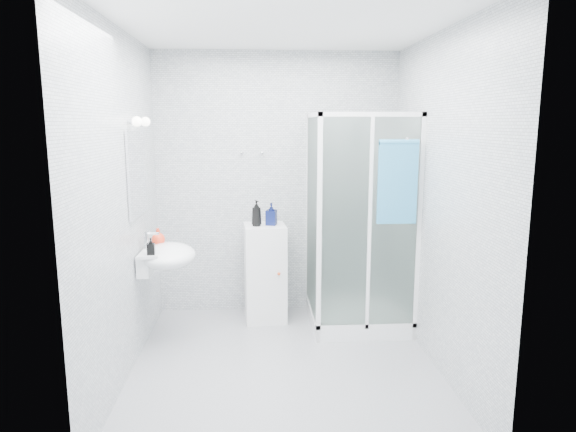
{
  "coord_description": "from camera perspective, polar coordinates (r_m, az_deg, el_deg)",
  "views": [
    {
      "loc": [
        -0.21,
        -3.82,
        1.9
      ],
      "look_at": [
        0.05,
        0.35,
        1.15
      ],
      "focal_mm": 32.0,
      "sensor_mm": 36.0,
      "label": 1
    }
  ],
  "objects": [
    {
      "name": "wall_basin",
      "position": [
        4.48,
        -13.47,
        -4.38
      ],
      "size": [
        0.46,
        0.56,
        0.35
      ],
      "color": "white",
      "rests_on": "ground"
    },
    {
      "name": "soap_dispenser_black",
      "position": [
        4.28,
        -14.99,
        -3.27
      ],
      "size": [
        0.07,
        0.07,
        0.14
      ],
      "primitive_type": "imported",
      "rotation": [
        0.0,
        0.0,
        0.1
      ],
      "color": "black",
      "rests_on": "wall_basin"
    },
    {
      "name": "shampoo_bottle_b",
      "position": [
        4.9,
        -1.86,
        0.22
      ],
      "size": [
        0.12,
        0.12,
        0.21
      ],
      "primitive_type": "imported",
      "rotation": [
        0.0,
        0.0,
        -0.27
      ],
      "color": "#0A1241",
      "rests_on": "storage_cabinet"
    },
    {
      "name": "hand_towel",
      "position": [
        4.37,
        12.09,
        3.92
      ],
      "size": [
        0.33,
        0.05,
        0.7
      ],
      "color": "teal",
      "rests_on": "shower_enclosure"
    },
    {
      "name": "wall_hooks",
      "position": [
        5.08,
        -4.05,
        7.0
      ],
      "size": [
        0.23,
        0.06,
        0.03
      ],
      "color": "silver",
      "rests_on": "room"
    },
    {
      "name": "vanity_lights",
      "position": [
        4.37,
        -16.05,
        10.05
      ],
      "size": [
        0.1,
        0.4,
        0.08
      ],
      "color": "silver",
      "rests_on": "room"
    },
    {
      "name": "soap_dispenser_orange",
      "position": [
        4.6,
        -14.23,
        -2.24
      ],
      "size": [
        0.15,
        0.15,
        0.15
      ],
      "primitive_type": "imported",
      "rotation": [
        0.0,
        0.0,
        -0.43
      ],
      "color": "red",
      "rests_on": "wall_basin"
    },
    {
      "name": "mirror",
      "position": [
        4.4,
        -16.42,
        4.54
      ],
      "size": [
        0.02,
        0.6,
        0.7
      ],
      "primitive_type": "cube",
      "color": "white",
      "rests_on": "room"
    },
    {
      "name": "shower_enclosure",
      "position": [
        4.89,
        7.0,
        -7.17
      ],
      "size": [
        0.9,
        0.95,
        2.0
      ],
      "color": "white",
      "rests_on": "ground"
    },
    {
      "name": "storage_cabinet",
      "position": [
        5.03,
        -2.55,
        -6.31
      ],
      "size": [
        0.42,
        0.43,
        0.95
      ],
      "rotation": [
        0.0,
        0.0,
        0.07
      ],
      "color": "white",
      "rests_on": "ground"
    },
    {
      "name": "shampoo_bottle_a",
      "position": [
        4.86,
        -3.52,
        0.31
      ],
      "size": [
        0.13,
        0.13,
        0.25
      ],
      "primitive_type": "imported",
      "rotation": [
        0.0,
        0.0,
        0.42
      ],
      "color": "black",
      "rests_on": "storage_cabinet"
    },
    {
      "name": "room",
      "position": [
        3.87,
        -0.41,
        1.26
      ],
      "size": [
        2.4,
        2.6,
        2.6
      ],
      "color": "silver",
      "rests_on": "ground"
    }
  ]
}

